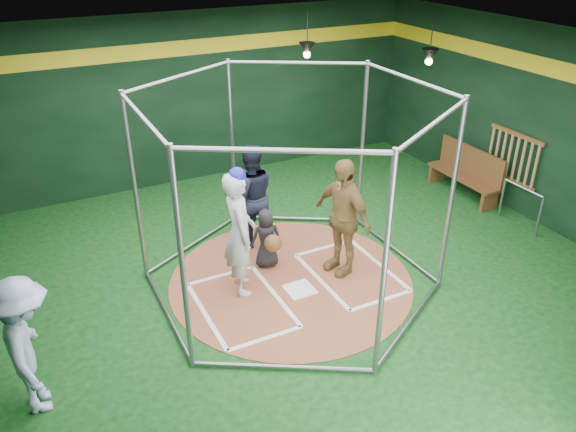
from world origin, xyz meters
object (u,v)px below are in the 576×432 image
visitor_leopard (342,217)px  umpire (251,196)px  dugout_bench (467,171)px  batter_figure (239,232)px

visitor_leopard → umpire: bearing=-159.7°
umpire → dugout_bench: umpire is taller
batter_figure → visitor_leopard: batter_figure is taller
umpire → dugout_bench: size_ratio=1.05×
visitor_leopard → dugout_bench: visitor_leopard is taller
batter_figure → umpire: bearing=59.9°
batter_figure → visitor_leopard: bearing=-7.6°
visitor_leopard → umpire: 1.69m
visitor_leopard → umpire: (-0.93, 1.42, -0.05)m
batter_figure → dugout_bench: 5.53m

